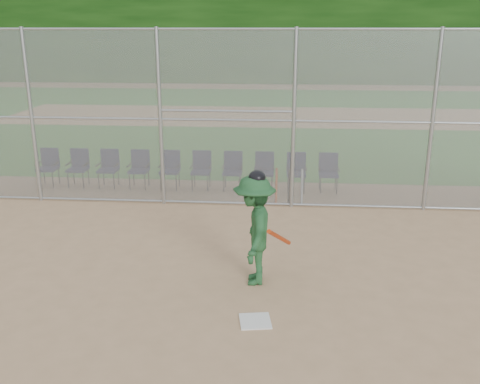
{
  "coord_description": "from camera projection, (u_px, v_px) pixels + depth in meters",
  "views": [
    {
      "loc": [
        0.73,
        -6.81,
        4.0
      ],
      "look_at": [
        0.0,
        2.5,
        1.1
      ],
      "focal_mm": 40.0,
      "sensor_mm": 36.0,
      "label": 1
    }
  ],
  "objects": [
    {
      "name": "ground",
      "position": [
        227.0,
        316.0,
        7.73
      ],
      "size": [
        100.0,
        100.0,
        0.0
      ],
      "primitive_type": "plane",
      "color": "tan",
      "rests_on": "ground"
    },
    {
      "name": "grass_strip",
      "position": [
        266.0,
        116.0,
        24.86
      ],
      "size": [
        100.0,
        100.0,
        0.0
      ],
      "primitive_type": "plane",
      "color": "#297021",
      "rests_on": "ground"
    },
    {
      "name": "dirt_patch_far",
      "position": [
        266.0,
        116.0,
        24.86
      ],
      "size": [
        24.0,
        24.0,
        0.0
      ],
      "primitive_type": "plane",
      "color": "tan",
      "rests_on": "ground"
    },
    {
      "name": "backstop_fence",
      "position": [
        249.0,
        117.0,
        11.88
      ],
      "size": [
        16.09,
        0.09,
        4.0
      ],
      "color": "gray",
      "rests_on": "ground"
    },
    {
      "name": "home_plate",
      "position": [
        255.0,
        321.0,
        7.56
      ],
      "size": [
        0.5,
        0.5,
        0.02
      ],
      "primitive_type": "cube",
      "rotation": [
        0.0,
        0.0,
        0.16
      ],
      "color": "silver",
      "rests_on": "ground"
    },
    {
      "name": "batter_at_plate",
      "position": [
        254.0,
        229.0,
        8.5
      ],
      "size": [
        0.94,
        1.35,
        1.89
      ],
      "color": "#1F4E28",
      "rests_on": "ground"
    },
    {
      "name": "spare_bats",
      "position": [
        289.0,
        186.0,
        12.52
      ],
      "size": [
        0.66,
        0.36,
        0.83
      ],
      "color": "#D84C14",
      "rests_on": "ground"
    },
    {
      "name": "chair_0",
      "position": [
        47.0,
        168.0,
        13.9
      ],
      "size": [
        0.54,
        0.52,
        0.96
      ],
      "primitive_type": null,
      "color": "#10163C",
      "rests_on": "ground"
    },
    {
      "name": "chair_1",
      "position": [
        78.0,
        168.0,
        13.84
      ],
      "size": [
        0.54,
        0.52,
        0.96
      ],
      "primitive_type": null,
      "color": "#10163C",
      "rests_on": "ground"
    },
    {
      "name": "chair_2",
      "position": [
        108.0,
        169.0,
        13.78
      ],
      "size": [
        0.54,
        0.52,
        0.96
      ],
      "primitive_type": null,
      "color": "#10163C",
      "rests_on": "ground"
    },
    {
      "name": "chair_3",
      "position": [
        139.0,
        170.0,
        13.72
      ],
      "size": [
        0.54,
        0.52,
        0.96
      ],
      "primitive_type": null,
      "color": "#10163C",
      "rests_on": "ground"
    },
    {
      "name": "chair_4",
      "position": [
        170.0,
        170.0,
        13.66
      ],
      "size": [
        0.54,
        0.52,
        0.96
      ],
      "primitive_type": null,
      "color": "#10163C",
      "rests_on": "ground"
    },
    {
      "name": "chair_5",
      "position": [
        201.0,
        171.0,
        13.6
      ],
      "size": [
        0.54,
        0.52,
        0.96
      ],
      "primitive_type": null,
      "color": "#10163C",
      "rests_on": "ground"
    },
    {
      "name": "chair_6",
      "position": [
        232.0,
        172.0,
        13.54
      ],
      "size": [
        0.54,
        0.52,
        0.96
      ],
      "primitive_type": null,
      "color": "#10163C",
      "rests_on": "ground"
    },
    {
      "name": "chair_7",
      "position": [
        264.0,
        172.0,
        13.48
      ],
      "size": [
        0.54,
        0.52,
        0.96
      ],
      "primitive_type": null,
      "color": "#10163C",
      "rests_on": "ground"
    },
    {
      "name": "chair_8",
      "position": [
        296.0,
        173.0,
        13.42
      ],
      "size": [
        0.54,
        0.52,
        0.96
      ],
      "primitive_type": null,
      "color": "#10163C",
      "rests_on": "ground"
    },
    {
      "name": "chair_9",
      "position": [
        329.0,
        174.0,
        13.36
      ],
      "size": [
        0.54,
        0.52,
        0.96
      ],
      "primitive_type": null,
      "color": "#10163C",
      "rests_on": "ground"
    }
  ]
}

